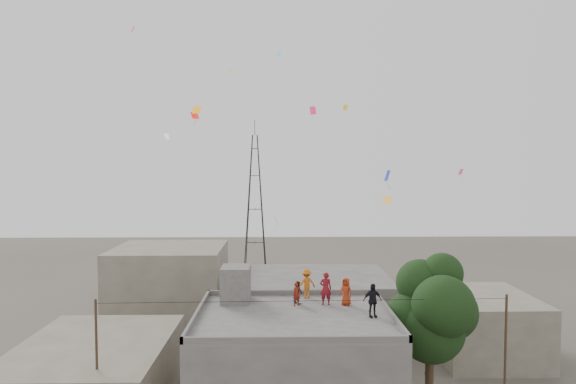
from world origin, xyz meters
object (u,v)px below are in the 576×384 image
Objects in this scene: stair_head_box at (236,284)px; person_dark_adult at (372,300)px; transmission_tower at (255,202)px; tree at (433,311)px; person_red_adult at (326,288)px.

stair_head_box reaches higher than person_dark_adult.
stair_head_box is at bearing -88.77° from transmission_tower.
tree is 41.12m from transmission_tower.
person_dark_adult is (7.97, -40.36, -2.11)m from transmission_tower.
person_dark_adult is at bearing 136.44° from person_red_adult.
stair_head_box reaches higher than person_red_adult.
transmission_tower is (-0.80, 37.40, 1.97)m from stair_head_box.
person_red_adult is at bearing 166.76° from tree.
person_red_adult is (5.82, -38.10, -2.07)m from transmission_tower.
transmission_tower is 38.60m from person_red_adult.
tree is 5.31× the size of person_dark_adult.
person_dark_adult is (-3.40, -0.96, 0.85)m from tree.
transmission_tower reaches higher than person_red_adult.
person_red_adult is 1.05× the size of person_dark_adult.
tree is at bearing 2.52° from person_dark_adult.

